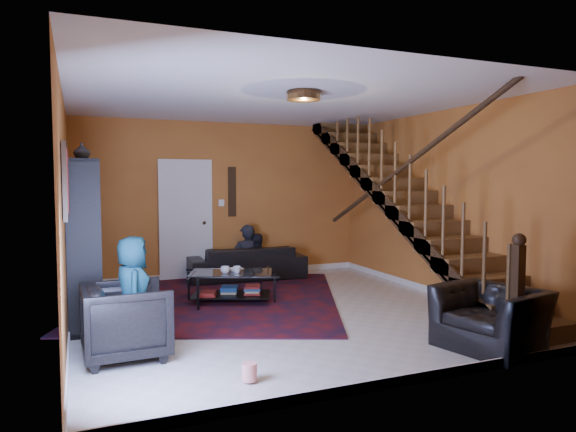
% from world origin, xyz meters
% --- Properties ---
extents(floor, '(5.50, 5.50, 0.00)m').
position_xyz_m(floor, '(0.00, 0.00, 0.00)').
color(floor, beige).
rests_on(floor, ground).
extents(room, '(5.50, 5.50, 5.50)m').
position_xyz_m(room, '(-1.33, 1.33, 0.05)').
color(room, '#B96E29').
rests_on(room, ground).
extents(staircase, '(0.95, 5.02, 3.18)m').
position_xyz_m(staircase, '(2.12, -0.00, 1.40)').
color(staircase, brown).
rests_on(staircase, floor).
extents(bookshelf, '(0.35, 1.80, 2.00)m').
position_xyz_m(bookshelf, '(-2.40, 0.60, 0.96)').
color(bookshelf, black).
rests_on(bookshelf, floor).
extents(door, '(0.82, 0.05, 2.05)m').
position_xyz_m(door, '(-0.70, 2.73, 1.02)').
color(door, silver).
rests_on(door, floor).
extents(framed_picture, '(0.04, 0.74, 0.74)m').
position_xyz_m(framed_picture, '(-2.57, -0.90, 1.75)').
color(framed_picture, maroon).
rests_on(framed_picture, room).
extents(wall_hanging, '(0.14, 0.03, 0.90)m').
position_xyz_m(wall_hanging, '(0.15, 2.73, 1.55)').
color(wall_hanging, black).
rests_on(wall_hanging, room).
extents(ceiling_fixture, '(0.40, 0.40, 0.10)m').
position_xyz_m(ceiling_fixture, '(0.00, -0.80, 2.74)').
color(ceiling_fixture, '#3F2814').
rests_on(ceiling_fixture, room).
extents(rug, '(4.64, 4.90, 0.02)m').
position_xyz_m(rug, '(-0.57, 1.02, 0.01)').
color(rug, '#480C0F').
rests_on(rug, floor).
extents(sofa, '(2.08, 0.91, 0.59)m').
position_xyz_m(sofa, '(0.29, 2.30, 0.30)').
color(sofa, black).
rests_on(sofa, floor).
extents(armchair_left, '(0.85, 0.83, 0.75)m').
position_xyz_m(armchair_left, '(-2.05, -1.10, 0.37)').
color(armchair_left, black).
rests_on(armchair_left, floor).
extents(armchair_right, '(1.07, 1.16, 0.64)m').
position_xyz_m(armchair_right, '(1.50, -2.25, 0.32)').
color(armchair_right, black).
rests_on(armchair_right, floor).
extents(person_adult_a, '(0.55, 0.38, 1.42)m').
position_xyz_m(person_adult_a, '(0.30, 2.35, 0.26)').
color(person_adult_a, black).
rests_on(person_adult_a, sofa).
extents(person_adult_b, '(0.63, 0.50, 1.26)m').
position_xyz_m(person_adult_b, '(0.46, 2.35, 0.18)').
color(person_adult_b, black).
rests_on(person_adult_b, sofa).
extents(person_child, '(0.38, 0.58, 1.17)m').
position_xyz_m(person_child, '(-1.95, -0.74, 0.59)').
color(person_child, '#164756').
rests_on(person_child, armchair_left).
extents(coffee_table, '(1.33, 1.06, 0.44)m').
position_xyz_m(coffee_table, '(-0.45, 0.73, 0.25)').
color(coffee_table, black).
rests_on(coffee_table, floor).
extents(cup_a, '(0.15, 0.15, 0.10)m').
position_xyz_m(cup_a, '(-0.55, 0.68, 0.49)').
color(cup_a, '#999999').
rests_on(cup_a, coffee_table).
extents(cup_b, '(0.12, 0.12, 0.10)m').
position_xyz_m(cup_b, '(-0.39, 0.63, 0.49)').
color(cup_b, '#999999').
rests_on(cup_b, coffee_table).
extents(bowl, '(0.26, 0.26, 0.05)m').
position_xyz_m(bowl, '(-0.38, 0.76, 0.47)').
color(bowl, '#999999').
rests_on(bowl, coffee_table).
extents(vase, '(0.18, 0.18, 0.19)m').
position_xyz_m(vase, '(-2.41, 0.10, 2.10)').
color(vase, '#999999').
rests_on(vase, bookshelf).
extents(popcorn_bucket, '(0.16, 0.16, 0.15)m').
position_xyz_m(popcorn_bucket, '(-1.12, -2.16, 0.10)').
color(popcorn_bucket, red).
rests_on(popcorn_bucket, rug).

